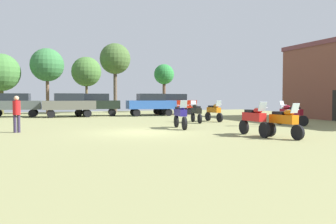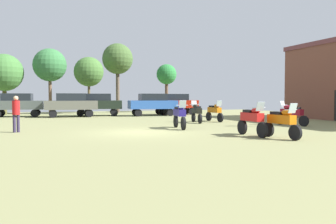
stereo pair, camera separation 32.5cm
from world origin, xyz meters
The scene contains 18 objects.
ground_plane centered at (0.00, 0.00, 0.01)m, with size 44.00×52.00×0.02m.
motorcycle_1 centered at (5.12, 4.88, 0.73)m, with size 0.64×2.10×1.45m.
motorcycle_2 centered at (6.73, 5.43, 0.73)m, with size 0.62×2.12×1.45m.
motorcycle_3 centered at (4.74, -4.34, 0.72)m, with size 0.62×2.09×1.44m.
motorcycle_4 centered at (9.50, 0.94, 0.74)m, with size 0.78×2.22×1.45m.
motorcycle_6 centered at (2.46, 1.16, 0.76)m, with size 0.64×2.31×1.51m.
motorcycle_7 centered at (4.10, -3.20, 0.75)m, with size 0.62×2.16×1.48m.
car_2 centered at (7.69, 15.70, 1.19)m, with size 4.43×2.13×2.00m.
car_3 centered at (-2.20, 14.50, 1.19)m, with size 4.33×1.87×2.00m.
car_4 centered at (4.92, 14.04, 1.19)m, with size 4.41×2.08×2.00m.
car_5 centered at (-6.49, 16.22, 1.19)m, with size 4.47×2.25×2.00m.
car_6 centered at (0.19, 15.67, 1.19)m, with size 4.51×2.39×2.00m.
person_1 centered at (-5.57, 1.90, 1.03)m, with size 0.41×0.41×1.73m.
tree_3 centered at (-0.03, 20.08, 4.27)m, with size 2.99×2.99×5.77m.
tree_4 centered at (-7.94, 20.90, 4.05)m, with size 3.58×3.58×5.85m.
tree_5 centered at (-3.76, 20.77, 4.88)m, with size 3.28×3.28×6.54m.
tree_6 centered at (8.71, 21.12, 4.21)m, with size 2.27×2.27×5.41m.
tree_7 centered at (3.28, 21.78, 5.83)m, with size 3.34×3.34×7.55m.
Camera 1 is at (-4.57, -15.88, 1.68)m, focal length 37.17 mm.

